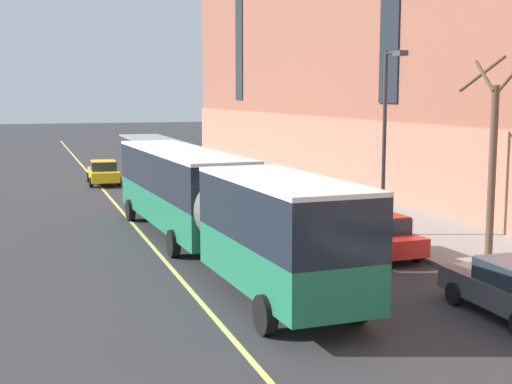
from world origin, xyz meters
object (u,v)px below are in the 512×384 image
object	(u,v)px
parked_car_red_4	(376,235)
taxi_cab	(103,172)
city_bus	(209,199)
parked_car_white_2	(219,174)
street_lamp	(387,125)
street_tree_mid_block	(492,157)
parked_car_navy_3	(275,194)

from	to	relation	value
parked_car_red_4	taxi_cab	size ratio (longest dim) A/B	0.93
city_bus	parked_car_red_4	size ratio (longest dim) A/B	4.70
parked_car_white_2	taxi_cab	xyz separation A→B (m)	(-6.94, 3.21, 0.00)
parked_car_red_4	street_lamp	bearing A→B (deg)	55.84
parked_car_red_4	street_lamp	world-z (taller)	street_lamp
city_bus	street_tree_mid_block	xyz separation A→B (m)	(9.30, -3.59, 1.55)
street_tree_mid_block	street_lamp	world-z (taller)	street_lamp
taxi_cab	city_bus	bearing A→B (deg)	-86.55
city_bus	parked_car_red_4	xyz separation A→B (m)	(5.75, -1.86, -1.31)
taxi_cab	street_tree_mid_block	world-z (taller)	street_tree_mid_block
street_tree_mid_block	street_lamp	bearing A→B (deg)	112.25
parked_car_white_2	city_bus	bearing A→B (deg)	-106.13
parked_car_red_4	street_lamp	distance (m)	4.99
city_bus	parked_car_red_4	distance (m)	6.18
parked_car_red_4	taxi_cab	xyz separation A→B (m)	(-7.11, 24.38, 0.00)
parked_car_white_2	street_tree_mid_block	xyz separation A→B (m)	(3.72, -22.90, 2.87)
city_bus	parked_car_navy_3	size ratio (longest dim) A/B	4.51
parked_car_white_2	parked_car_navy_3	bearing A→B (deg)	-88.33
parked_car_white_2	parked_car_red_4	size ratio (longest dim) A/B	0.98
parked_car_navy_3	street_lamp	world-z (taller)	street_lamp
taxi_cab	street_lamp	world-z (taller)	street_lamp
parked_car_white_2	street_tree_mid_block	size ratio (longest dim) A/B	0.61
street_tree_mid_block	street_lamp	xyz separation A→B (m)	(-1.78, 4.35, 0.99)
city_bus	taxi_cab	distance (m)	22.59
parked_car_red_4	parked_car_white_2	bearing A→B (deg)	90.44
parked_car_white_2	parked_car_red_4	distance (m)	21.17
street_tree_mid_block	parked_car_navy_3	bearing A→B (deg)	104.83
city_bus	street_lamp	world-z (taller)	street_lamp
city_bus	street_lamp	distance (m)	7.98
parked_car_navy_3	street_tree_mid_block	bearing A→B (deg)	-75.17
parked_car_white_2	street_tree_mid_block	distance (m)	23.37
city_bus	parked_car_red_4	world-z (taller)	city_bus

